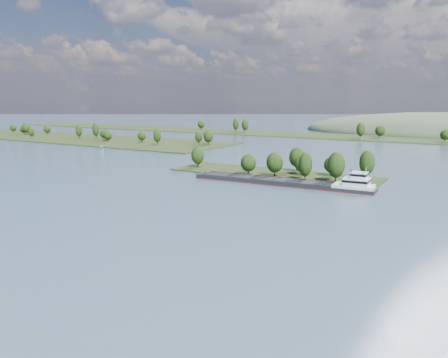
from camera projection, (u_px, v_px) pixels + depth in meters
The scene contains 6 objects.
ground at pixel (203, 199), 157.79m from camera, with size 1800.00×1800.00×0.00m, color #3A5165.
tree_island at pixel (285, 168), 203.86m from camera, with size 100.00×31.39×14.46m.
left_bank at pixel (77, 138), 390.89m from camera, with size 300.00×80.00×15.63m.
back_shoreline at pixel (383, 138), 390.17m from camera, with size 900.00×60.00×15.74m.
cargo_barge at pixel (293, 182), 181.83m from camera, with size 78.58×13.54×10.58m.
motorboat at pixel (102, 147), 316.57m from camera, with size 2.15×5.72×2.21m, color silver.
Camera 1 is at (85.14, -8.35, 35.81)m, focal length 35.00 mm.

